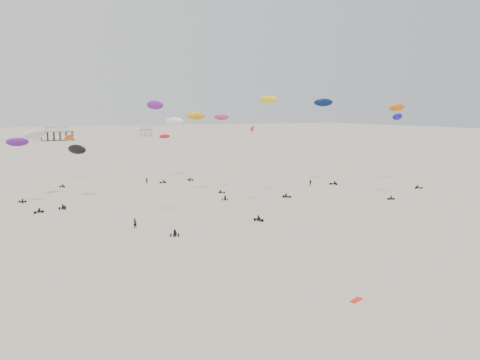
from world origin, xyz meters
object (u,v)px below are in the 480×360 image
pavilion_main (57,134)px  spectator_0 (135,228)px  rig_0 (68,147)px  rig_8 (396,123)px  rig_4 (273,125)px  pavilion_small (146,132)px

pavilion_main → spectator_0: size_ratio=9.84×
spectator_0 → rig_0: bearing=-45.5°
rig_8 → spectator_0: (-61.89, -1.53, -17.79)m
rig_4 → pavilion_main: bearing=-112.5°
rig_8 → spectator_0: rig_8 is taller
pavilion_main → spectator_0: (-11.38, -263.44, -4.22)m
pavilion_small → spectator_0: pavilion_small is taller
pavilion_small → rig_8: bearing=-93.8°
rig_4 → rig_8: (24.08, -15.17, 0.58)m
rig_0 → pavilion_main: bearing=-121.7°
pavilion_main → rig_8: rig_8 is taller
pavilion_small → rig_0: size_ratio=0.56×
pavilion_small → rig_8: rig_8 is taller
rig_8 → pavilion_main: bearing=11.2°
pavilion_small → rig_4: size_ratio=0.37×
spectator_0 → rig_4: bearing=-115.3°
pavilion_small → rig_8: size_ratio=0.40×
rig_4 → rig_8: bearing=119.2°
rig_0 → spectator_0: 62.48m
spectator_0 → pavilion_main: bearing=-51.6°
pavilion_small → spectator_0: size_ratio=4.22×
rig_8 → spectator_0: 64.41m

